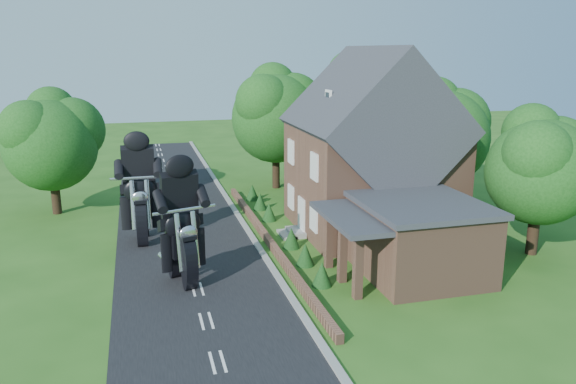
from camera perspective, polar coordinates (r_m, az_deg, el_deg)
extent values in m
plane|color=#275518|center=(24.79, -9.18, -9.77)|extent=(120.00, 120.00, 0.00)
cube|color=black|center=(24.79, -9.18, -9.75)|extent=(7.00, 80.00, 0.02)
cube|color=gray|center=(25.34, -0.86, -8.88)|extent=(0.30, 80.00, 0.12)
cube|color=brown|center=(29.96, -2.03, -4.88)|extent=(0.30, 22.00, 0.40)
cube|color=brown|center=(32.01, 8.38, 1.44)|extent=(8.00, 8.00, 6.00)
cube|color=#2C2E35|center=(31.49, 8.58, 6.77)|extent=(8.48, 8.64, 8.48)
cube|color=brown|center=(32.10, 12.14, 12.49)|extent=(0.60, 0.90, 1.60)
cube|color=white|center=(30.38, 4.12, 9.47)|extent=(0.12, 0.80, 0.90)
cube|color=black|center=(30.36, 4.02, 9.47)|extent=(0.04, 0.55, 0.65)
cube|color=white|center=(31.15, 1.37, -2.48)|extent=(0.10, 1.10, 2.10)
cube|color=gray|center=(31.33, 0.77, -4.11)|extent=(0.80, 1.60, 0.30)
cube|color=gray|center=(31.22, -0.12, -4.31)|extent=(0.80, 1.60, 0.15)
cube|color=white|center=(28.98, 2.62, -2.65)|extent=(0.10, 1.10, 1.40)
cube|color=black|center=(28.97, 2.58, -2.65)|extent=(0.04, 0.92, 1.22)
cube|color=white|center=(33.03, 0.29, -0.51)|extent=(0.10, 1.10, 1.40)
cube|color=black|center=(33.03, 0.26, -0.51)|extent=(0.04, 0.92, 1.22)
cube|color=white|center=(28.31, 2.68, 2.59)|extent=(0.10, 1.10, 1.40)
cube|color=black|center=(28.30, 2.64, 2.59)|extent=(0.04, 0.92, 1.22)
cube|color=white|center=(32.45, 0.30, 4.11)|extent=(0.10, 1.10, 1.40)
cube|color=black|center=(32.44, 0.27, 4.11)|extent=(0.04, 0.92, 1.22)
cube|color=brown|center=(26.30, 13.16, -4.80)|extent=(5.00, 5.60, 3.20)
cube|color=#2C2E35|center=(25.80, 13.37, -1.18)|extent=(5.30, 5.94, 0.24)
cube|color=#2C2E35|center=(24.60, 6.95, -2.54)|extent=(2.60, 5.32, 0.22)
cube|color=brown|center=(23.32, 7.12, -7.54)|extent=(0.35, 0.35, 2.80)
cube|color=brown|center=(24.88, 5.55, -6.07)|extent=(0.35, 0.35, 2.80)
cube|color=brown|center=(26.47, 4.18, -4.78)|extent=(0.35, 0.35, 2.80)
cylinder|color=black|center=(30.80, 24.00, -3.26)|extent=(0.56, 0.56, 2.80)
sphere|color=#164714|center=(30.13, 24.54, 1.88)|extent=(5.20, 5.20, 5.20)
sphere|color=#164714|center=(31.13, 25.75, 3.58)|extent=(3.74, 3.74, 3.74)
sphere|color=#164714|center=(28.78, 24.33, 3.49)|extent=(3.22, 3.22, 3.22)
sphere|color=#164714|center=(30.69, 23.81, 5.62)|extent=(2.86, 2.86, 2.86)
cylinder|color=black|center=(37.21, 15.27, 0.51)|extent=(0.56, 0.56, 3.00)
sphere|color=#164714|center=(36.61, 15.59, 5.30)|extent=(6.00, 6.00, 6.00)
sphere|color=#164714|center=(37.70, 17.00, 6.83)|extent=(4.32, 4.32, 4.32)
sphere|color=#164714|center=(35.16, 14.98, 6.97)|extent=(3.72, 3.72, 3.72)
sphere|color=#164714|center=(37.45, 15.00, 8.77)|extent=(3.30, 3.30, 3.30)
cylinder|color=black|center=(42.60, 7.32, 3.01)|extent=(0.56, 0.56, 3.60)
sphere|color=#164714|center=(42.04, 7.48, 8.07)|extent=(7.20, 7.20, 7.20)
sphere|color=#164714|center=(43.24, 9.17, 9.62)|extent=(5.18, 5.18, 5.18)
sphere|color=#164714|center=(40.44, 6.47, 9.91)|extent=(4.46, 4.46, 4.46)
sphere|color=#164714|center=(43.22, 6.97, 11.61)|extent=(3.96, 3.96, 3.96)
cylinder|color=black|center=(41.69, -0.87, 2.74)|extent=(0.56, 0.56, 3.40)
sphere|color=#164714|center=(41.14, -0.89, 7.47)|extent=(6.40, 6.40, 6.40)
sphere|color=#164714|center=(42.02, 0.81, 8.93)|extent=(4.61, 4.61, 4.61)
sphere|color=#164714|center=(39.81, -2.13, 9.09)|extent=(3.97, 3.97, 3.97)
sphere|color=#164714|center=(42.20, -1.20, 10.69)|extent=(3.52, 3.52, 3.52)
cylinder|color=black|center=(37.90, -22.20, 0.04)|extent=(0.56, 0.56, 2.80)
sphere|color=#164714|center=(37.34, -22.62, 4.41)|extent=(5.60, 5.60, 5.60)
sphere|color=#164714|center=(37.63, -20.74, 5.95)|extent=(4.03, 4.03, 4.03)
sphere|color=#164714|center=(36.51, -24.47, 5.81)|extent=(3.47, 3.47, 3.47)
sphere|color=#164714|center=(38.19, -22.55, 7.59)|extent=(3.08, 3.08, 3.08)
cone|color=#113611|center=(24.70, 3.47, -8.31)|extent=(0.90, 0.90, 1.10)
cone|color=#113611|center=(26.91, 1.77, -6.35)|extent=(0.90, 0.90, 1.10)
cone|color=#113611|center=(29.17, 0.34, -4.68)|extent=(0.90, 0.90, 1.10)
cone|color=#113611|center=(33.79, -1.94, -2.03)|extent=(0.90, 0.90, 1.10)
cone|color=#113611|center=(36.14, -2.85, -0.95)|extent=(0.90, 0.90, 1.10)
cone|color=#113611|center=(38.50, -3.65, -0.01)|extent=(0.90, 0.90, 1.10)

